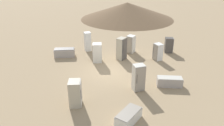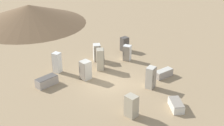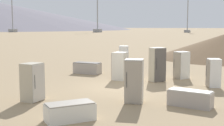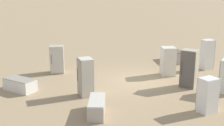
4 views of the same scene
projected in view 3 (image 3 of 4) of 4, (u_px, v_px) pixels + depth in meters
name	position (u px, v px, depth m)	size (l,w,h in m)	color
ground_plane	(120.00, 87.00, 16.20)	(1000.00, 1000.00, 0.00)	#9E8460
power_pylon_1	(188.00, 18.00, 151.04)	(7.88, 2.70, 22.50)	gray
power_pylon_2	(97.00, 14.00, 155.31)	(10.02, 3.43, 28.62)	gray
power_pylon_3	(12.00, 16.00, 159.86)	(9.49, 3.25, 27.11)	gray
discarded_fridge_0	(70.00, 112.00, 10.43)	(1.74, 1.64, 0.61)	silver
discarded_fridge_1	(190.00, 98.00, 12.24)	(0.91, 1.79, 0.66)	#A89E93
discarded_fridge_2	(124.00, 59.00, 21.12)	(0.79, 0.72, 1.83)	white
discarded_fridge_3	(32.00, 82.00, 13.11)	(0.82, 0.73, 1.61)	#B2A88E
discarded_fridge_4	(213.00, 73.00, 16.15)	(0.85, 0.82, 1.48)	white
discarded_fridge_5	(134.00, 81.00, 12.79)	(0.77, 0.84, 1.81)	beige
discarded_fridge_6	(120.00, 66.00, 18.27)	(0.80, 0.82, 1.64)	beige
discarded_fridge_7	(181.00, 65.00, 18.77)	(1.00, 0.97, 1.63)	silver
discarded_fridge_8	(157.00, 65.00, 17.77)	(1.00, 0.99, 1.94)	#B2A88E
discarded_fridge_10	(87.00, 68.00, 20.80)	(0.77, 1.80, 0.74)	#A89E93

